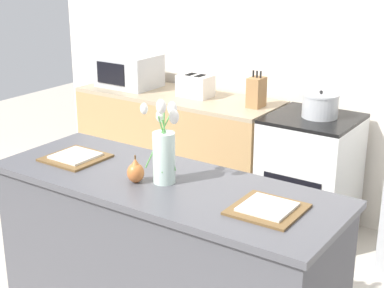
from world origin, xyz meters
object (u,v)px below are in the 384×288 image
object	(u,v)px
plate_setting_left	(75,157)
knife_block	(256,92)
pear_figurine	(136,172)
microwave	(129,70)
stove_range	(309,177)
cooking_pot	(320,105)
flower_vase	(164,149)
toaster	(195,86)
plate_setting_right	(267,209)

from	to	relation	value
plate_setting_left	knife_block	world-z (taller)	knife_block
pear_figurine	microwave	world-z (taller)	microwave
stove_range	cooking_pot	xyz separation A→B (m)	(0.04, 0.02, 0.54)
flower_vase	toaster	size ratio (longest dim) A/B	1.53
stove_range	toaster	distance (m)	1.14
pear_figurine	knife_block	bearing A→B (deg)	98.68
stove_range	plate_setting_left	distance (m)	1.82
stove_range	plate_setting_right	distance (m)	1.76
stove_range	pear_figurine	xyz separation A→B (m)	(-0.20, -1.69, 0.55)
plate_setting_left	plate_setting_right	distance (m)	1.15
plate_setting_left	microwave	distance (m)	1.89
toaster	knife_block	world-z (taller)	knife_block
stove_range	flower_vase	distance (m)	1.74
toaster	microwave	bearing A→B (deg)	-177.95
microwave	cooking_pot	bearing A→B (deg)	0.65
pear_figurine	knife_block	distance (m)	1.71
microwave	toaster	bearing A→B (deg)	2.05
cooking_pot	microwave	world-z (taller)	microwave
cooking_pot	plate_setting_right	bearing A→B (deg)	-74.87
plate_setting_right	cooking_pot	size ratio (longest dim) A/B	1.18
microwave	plate_setting_right	bearing A→B (deg)	-37.07
plate_setting_right	toaster	distance (m)	2.21
pear_figurine	plate_setting_left	size ratio (longest dim) A/B	0.46
stove_range	microwave	world-z (taller)	microwave
toaster	microwave	size ratio (longest dim) A/B	0.58
plate_setting_left	toaster	bearing A→B (deg)	101.35
cooking_pot	knife_block	size ratio (longest dim) A/B	0.94
toaster	knife_block	size ratio (longest dim) A/B	1.04
microwave	flower_vase	bearing A→B (deg)	-45.54
flower_vase	microwave	world-z (taller)	flower_vase
pear_figurine	plate_setting_right	distance (m)	0.68
toaster	cooking_pot	bearing A→B (deg)	-0.23
stove_range	knife_block	bearing A→B (deg)	178.82
pear_figurine	plate_setting_left	distance (m)	0.48
knife_block	microwave	bearing A→B (deg)	-179.52
cooking_pot	toaster	bearing A→B (deg)	179.77
plate_setting_left	knife_block	xyz separation A→B (m)	(0.22, 1.62, 0.06)
stove_range	flower_vase	size ratio (longest dim) A/B	2.12
microwave	knife_block	bearing A→B (deg)	0.48
flower_vase	plate_setting_left	world-z (taller)	flower_vase
stove_range	pear_figurine	distance (m)	1.78
toaster	plate_setting_right	bearing A→B (deg)	-47.85
flower_vase	microwave	xyz separation A→B (m)	(-1.58, 1.61, -0.07)
pear_figurine	plate_setting_right	xyz separation A→B (m)	(0.68, 0.07, -0.04)
knife_block	plate_setting_right	bearing A→B (deg)	-60.07
plate_setting_right	cooking_pot	bearing A→B (deg)	105.13
plate_setting_left	toaster	distance (m)	1.67
toaster	knife_block	xyz separation A→B (m)	(0.55, -0.01, 0.03)
pear_figurine	cooking_pot	size ratio (longest dim) A/B	0.55
pear_figurine	cooking_pot	xyz separation A→B (m)	(0.24, 1.70, -0.01)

